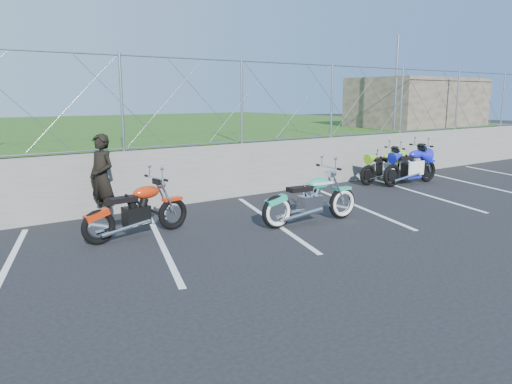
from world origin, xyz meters
TOP-DOWN VIEW (x-y plane):
  - ground at (0.00, 0.00)m, footprint 90.00×90.00m
  - retaining_wall at (0.00, 3.50)m, footprint 30.00×0.22m
  - grass_field at (0.00, 13.50)m, footprint 30.00×20.00m
  - stone_building at (10.50, 5.50)m, footprint 5.00×3.00m
  - chain_link_fence at (0.00, 3.50)m, footprint 28.00×0.03m
  - sign_pole at (7.20, 3.90)m, footprint 0.08×0.08m
  - parking_lines at (1.20, 1.00)m, footprint 18.29×4.31m
  - cruiser_turquoise at (0.53, 0.42)m, footprint 2.19×0.69m
  - naked_orange at (-2.56, 1.50)m, footprint 2.04×0.69m
  - sportbike_green at (5.31, 2.60)m, footprint 1.92×0.68m
  - sportbike_blue at (5.73, 2.05)m, footprint 2.10×0.75m
  - person_standing at (-2.67, 3.00)m, footprint 0.58×0.72m

SIDE VIEW (x-z plane):
  - ground at x=0.00m, z-range 0.00..0.00m
  - parking_lines at x=1.20m, z-range 0.00..0.01m
  - sportbike_green at x=5.31m, z-range -0.07..0.93m
  - naked_orange at x=-2.56m, z-range -0.07..0.94m
  - cruiser_turquoise at x=0.53m, z-range -0.11..0.98m
  - sportbike_blue at x=5.73m, z-range -0.07..1.01m
  - retaining_wall at x=0.00m, z-range 0.00..1.30m
  - grass_field at x=0.00m, z-range 0.00..1.30m
  - person_standing at x=-2.67m, z-range 0.00..1.72m
  - stone_building at x=10.50m, z-range 1.30..3.10m
  - chain_link_fence at x=0.00m, z-range 1.30..3.30m
  - sign_pole at x=7.20m, z-range 1.30..4.30m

